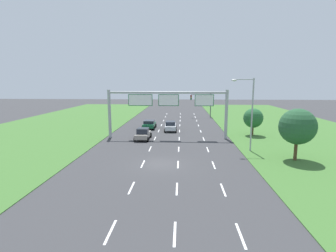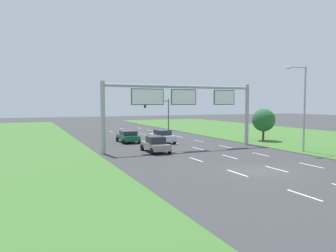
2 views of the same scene
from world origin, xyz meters
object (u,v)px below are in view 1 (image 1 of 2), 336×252
Objects in this scene: car_near_red at (143,134)px; street_lamp at (249,108)px; car_mid_lane at (170,126)px; traffic_light_mast at (202,101)px; sign_gantry at (168,104)px; roadside_tree_mid at (253,118)px; car_lead_silver at (149,124)px; roadside_tree_near at (298,127)px.

street_lamp is (13.20, -5.84, 4.30)m from car_near_red.
traffic_light_mast is at bearing 67.53° from car_mid_lane.
sign_gantry is 4.13× the size of roadside_tree_mid.
sign_gantry reaches higher than car_lead_silver.
street_lamp is (3.04, -30.07, 1.21)m from traffic_light_mast.
car_lead_silver is at bearing 92.60° from car_near_red.
car_mid_lane is at bearing 129.69° from roadside_tree_near.
street_lamp reaches higher than roadside_tree_mid.
roadside_tree_mid is at bearing 13.07° from car_near_red.
car_near_red is at bearing 156.15° from street_lamp.
street_lamp is at bearing -108.30° from roadside_tree_mid.
car_near_red reaches higher than car_lead_silver.
car_near_red is at bearing -88.24° from car_lead_silver.
roadside_tree_mid reaches higher than car_near_red.
roadside_tree_near is at bearing -27.30° from car_near_red.
car_near_red is at bearing -168.30° from roadside_tree_mid.
car_mid_lane is 0.53× the size of street_lamp.
roadside_tree_near is at bearing -78.12° from traffic_light_mast.
roadside_tree_near is (13.80, -10.41, -1.37)m from sign_gantry.
car_mid_lane is 0.26× the size of sign_gantry.
roadside_tree_near is at bearing -37.03° from sign_gantry.
traffic_light_mast is (10.16, 24.23, 3.09)m from car_near_red.
car_near_red is 0.74× the size of traffic_light_mast.
street_lamp is 9.98m from roadside_tree_mid.
car_mid_lane is at bearing 88.34° from sign_gantry.
roadside_tree_mid is at bearing 71.70° from street_lamp.
street_lamp is (13.39, -14.61, 4.31)m from car_lead_silver.
car_mid_lane is at bearing 163.99° from roadside_tree_mid.
street_lamp reaches higher than car_mid_lane.
roadside_tree_near is at bearing -52.01° from car_mid_lane.
sign_gantry is at bearing 145.06° from street_lamp.
sign_gantry is 3.18× the size of roadside_tree_near.
street_lamp is at bearing -22.48° from car_near_red.
sign_gantry reaches higher than roadside_tree_mid.
traffic_light_mast is at bearing 56.74° from car_lead_silver.
traffic_light_mast is at bearing 106.24° from roadside_tree_mid.
car_near_red is 5.49m from sign_gantry.
roadside_tree_near is at bearing -41.64° from street_lamp.
car_near_red is 15.06m from street_lamp.
traffic_light_mast is 0.66× the size of street_lamp.
street_lamp reaches higher than car_near_red.
sign_gantry is (3.63, -7.80, 4.18)m from car_lead_silver.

